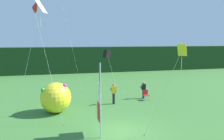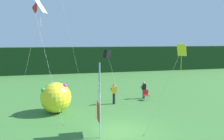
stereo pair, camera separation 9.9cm
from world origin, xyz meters
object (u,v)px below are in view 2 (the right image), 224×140
Objects in this scene: person_near_banner at (144,89)px; inflatable_balloon at (56,97)px; kite_white_diamond_2 at (39,10)px; kite_black_box_1 at (107,54)px; folding_chair at (146,94)px; kite_yellow_diamond_5 at (179,57)px; banner_flag at (99,101)px; kite_red_delta_0 at (34,8)px; person_mid_field at (114,93)px.

inflatable_balloon is (-7.78, -2.27, 0.30)m from person_near_banner.
person_near_banner is 11.49m from kite_white_diamond_2.
kite_black_box_1 is at bearing 177.34° from person_near_banner.
folding_chair is at bearing -11.50° from kite_black_box_1.
banner_flag is at bearing 160.09° from kite_yellow_diamond_5.
kite_red_delta_0 is (-8.95, -2.96, 6.80)m from folding_chair.
person_near_banner is at bearing 27.18° from kite_white_diamond_2.
inflatable_balloon is 6.41m from kite_red_delta_0.
person_near_banner is 3.28m from person_mid_field.
kite_red_delta_0 is 7.37m from kite_black_box_1.
banner_flag is 7.75m from kite_black_box_1.
kite_white_diamond_2 reaches higher than folding_chair.
kite_white_diamond_2 is at bearing 150.22° from kite_yellow_diamond_5.
kite_white_diamond_2 reaches higher than person_near_banner.
kite_red_delta_0 reaches higher than kite_yellow_diamond_5.
kite_yellow_diamond_5 is at bearing -19.91° from banner_flag.
banner_flag reaches higher than folding_chair.
inflatable_balloon is 9.47m from kite_yellow_diamond_5.
kite_black_box_1 is 0.57× the size of kite_white_diamond_2.
person_mid_field reaches higher than person_near_banner.
inflatable_balloon is at bearing -151.05° from kite_black_box_1.
banner_flag is 5.39m from inflatable_balloon.
inflatable_balloon is at bearing 46.89° from kite_red_delta_0.
banner_flag is 6.44m from person_mid_field.
inflatable_balloon is 5.84m from kite_black_box_1.
person_mid_field is 0.34× the size of kite_yellow_diamond_5.
kite_red_delta_0 reaches higher than kite_black_box_1.
kite_black_box_1 is at bearing 28.95° from inflatable_balloon.
kite_red_delta_0 is (-3.53, 3.53, 5.33)m from banner_flag.
kite_yellow_diamond_5 reaches higher than kite_black_box_1.
folding_chair is (3.11, 0.56, -0.42)m from person_mid_field.
inflatable_balloon is at bearing 135.73° from kite_yellow_diamond_5.
inflatable_balloon is 6.41m from kite_white_diamond_2.
inflatable_balloon is at bearing 70.15° from kite_white_diamond_2.
person_near_banner is 0.20× the size of kite_red_delta_0.
person_near_banner is 0.20× the size of kite_white_diamond_2.
inflatable_balloon is at bearing -167.45° from folding_chair.
kite_white_diamond_2 is (-5.16, -4.55, 3.03)m from kite_black_box_1.
person_mid_field is at bearing 102.61° from kite_yellow_diamond_5.
banner_flag is 6.59m from kite_white_diamond_2.
kite_yellow_diamond_5 reaches higher than banner_flag.
banner_flag is 0.53× the size of kite_white_diamond_2.
inflatable_balloon is (-4.69, -1.17, 0.20)m from person_mid_field.
kite_black_box_1 reaches higher than banner_flag.
inflatable_balloon is at bearing 116.73° from banner_flag.
person_mid_field is 0.23× the size of kite_red_delta_0.
kite_white_diamond_2 is (-8.57, -3.85, 6.62)m from folding_chair.
person_mid_field is at bearing 31.07° from kite_white_diamond_2.
kite_black_box_1 is (2.00, 7.18, 2.12)m from banner_flag.
kite_white_diamond_2 is at bearing -138.61° from kite_black_box_1.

